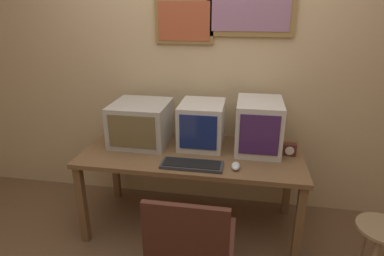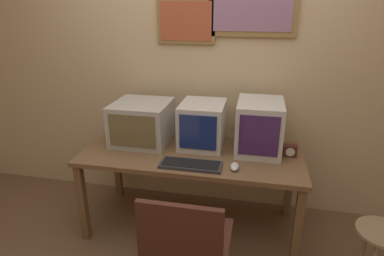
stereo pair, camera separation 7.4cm
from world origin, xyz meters
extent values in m
cube|color=#D1B284|center=(0.00, 1.28, 1.30)|extent=(8.00, 0.05, 2.60)
cube|color=olive|center=(-0.14, 1.24, 1.66)|extent=(0.49, 0.02, 0.36)
cube|color=#AD4C2D|center=(-0.14, 1.23, 1.66)|extent=(0.43, 0.01, 0.31)
cube|color=brown|center=(0.00, 0.79, 0.68)|extent=(1.71, 0.75, 0.04)
cube|color=brown|center=(-0.81, 0.46, 0.33)|extent=(0.06, 0.06, 0.67)
cube|color=brown|center=(0.81, 0.46, 0.33)|extent=(0.06, 0.06, 0.67)
cube|color=brown|center=(-0.81, 1.11, 0.33)|extent=(0.06, 0.06, 0.67)
cube|color=brown|center=(0.81, 1.11, 0.33)|extent=(0.06, 0.06, 0.67)
cube|color=#B7B2A8|center=(-0.45, 0.91, 0.87)|extent=(0.45, 0.46, 0.34)
cube|color=brown|center=(-0.45, 0.68, 0.88)|extent=(0.37, 0.01, 0.26)
cube|color=beige|center=(0.05, 0.94, 0.88)|extent=(0.35, 0.41, 0.36)
cube|color=navy|center=(0.05, 0.73, 0.89)|extent=(0.28, 0.01, 0.27)
cube|color=beige|center=(0.50, 0.93, 0.90)|extent=(0.34, 0.45, 0.40)
cube|color=#3D1E56|center=(0.50, 0.70, 0.91)|extent=(0.28, 0.01, 0.30)
cube|color=#333338|center=(0.04, 0.54, 0.71)|extent=(0.44, 0.17, 0.02)
cube|color=black|center=(0.04, 0.54, 0.73)|extent=(0.41, 0.14, 0.00)
ellipsoid|color=silver|center=(0.35, 0.56, 0.72)|extent=(0.06, 0.12, 0.04)
cube|color=#4C231E|center=(0.75, 0.86, 0.75)|extent=(0.10, 0.06, 0.09)
cylinder|color=white|center=(0.75, 0.83, 0.75)|extent=(0.07, 0.01, 0.07)
cube|color=#472319|center=(0.13, 0.06, 0.45)|extent=(0.49, 0.49, 0.04)
cube|color=#472319|center=(0.13, -0.17, 0.66)|extent=(0.45, 0.04, 0.39)
cylinder|color=#9E7F5B|center=(1.32, 0.40, 0.44)|extent=(0.33, 0.33, 0.02)
cylinder|color=#9E7F5B|center=(1.26, 0.50, 0.21)|extent=(0.04, 0.04, 0.43)
camera|label=1|loc=(0.39, -1.48, 1.77)|focal=30.00mm
camera|label=2|loc=(0.47, -1.46, 1.77)|focal=30.00mm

